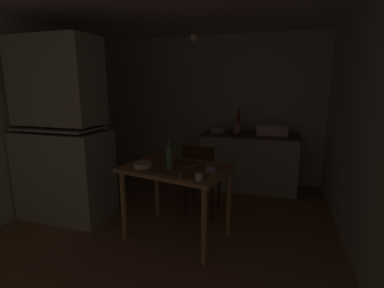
{
  "coord_description": "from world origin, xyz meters",
  "views": [
    {
      "loc": [
        1.13,
        -2.72,
        1.58
      ],
      "look_at": [
        0.22,
        0.26,
        0.94
      ],
      "focal_mm": 26.4,
      "sensor_mm": 36.0,
      "label": 1
    }
  ],
  "objects_px": {
    "hand_pump": "(238,122)",
    "chair_far_side": "(201,178)",
    "sink_basin": "(272,129)",
    "serving_bowl_wide": "(211,169)",
    "mixing_bowl_counter": "(218,130)",
    "teacup_mint": "(199,177)",
    "glass_bottle": "(169,157)",
    "dining_table": "(177,178)",
    "hutch_cabinet": "(62,137)"
  },
  "relations": [
    {
      "from": "chair_far_side",
      "to": "serving_bowl_wide",
      "type": "xyz_separation_m",
      "value": [
        0.28,
        -0.63,
        0.32
      ]
    },
    {
      "from": "hand_pump",
      "to": "chair_far_side",
      "type": "relative_size",
      "value": 0.44
    },
    {
      "from": "sink_basin",
      "to": "mixing_bowl_counter",
      "type": "bearing_deg",
      "value": -176.49
    },
    {
      "from": "hutch_cabinet",
      "to": "serving_bowl_wide",
      "type": "height_order",
      "value": "hutch_cabinet"
    },
    {
      "from": "hutch_cabinet",
      "to": "sink_basin",
      "type": "height_order",
      "value": "hutch_cabinet"
    },
    {
      "from": "hutch_cabinet",
      "to": "glass_bottle",
      "type": "distance_m",
      "value": 1.44
    },
    {
      "from": "teacup_mint",
      "to": "hutch_cabinet",
      "type": "bearing_deg",
      "value": 167.2
    },
    {
      "from": "sink_basin",
      "to": "teacup_mint",
      "type": "bearing_deg",
      "value": -105.26
    },
    {
      "from": "serving_bowl_wide",
      "to": "glass_bottle",
      "type": "relative_size",
      "value": 0.37
    },
    {
      "from": "dining_table",
      "to": "chair_far_side",
      "type": "height_order",
      "value": "chair_far_side"
    },
    {
      "from": "hand_pump",
      "to": "mixing_bowl_counter",
      "type": "distance_m",
      "value": 0.34
    },
    {
      "from": "hand_pump",
      "to": "chair_far_side",
      "type": "bearing_deg",
      "value": -102.93
    },
    {
      "from": "hand_pump",
      "to": "serving_bowl_wide",
      "type": "xyz_separation_m",
      "value": [
        0.0,
        -1.82,
        -0.24
      ]
    },
    {
      "from": "serving_bowl_wide",
      "to": "glass_bottle",
      "type": "bearing_deg",
      "value": -173.59
    },
    {
      "from": "hand_pump",
      "to": "mixing_bowl_counter",
      "type": "xyz_separation_m",
      "value": [
        -0.3,
        -0.1,
        -0.13
      ]
    },
    {
      "from": "teacup_mint",
      "to": "sink_basin",
      "type": "bearing_deg",
      "value": 74.74
    },
    {
      "from": "hutch_cabinet",
      "to": "teacup_mint",
      "type": "distance_m",
      "value": 1.84
    },
    {
      "from": "sink_basin",
      "to": "glass_bottle",
      "type": "xyz_separation_m",
      "value": [
        -0.93,
        -1.82,
        -0.05
      ]
    },
    {
      "from": "dining_table",
      "to": "hutch_cabinet",
      "type": "bearing_deg",
      "value": 176.71
    },
    {
      "from": "serving_bowl_wide",
      "to": "glass_bottle",
      "type": "xyz_separation_m",
      "value": [
        -0.41,
        -0.05,
        0.1
      ]
    },
    {
      "from": "glass_bottle",
      "to": "mixing_bowl_counter",
      "type": "bearing_deg",
      "value": 86.38
    },
    {
      "from": "hand_pump",
      "to": "chair_far_side",
      "type": "height_order",
      "value": "hand_pump"
    },
    {
      "from": "mixing_bowl_counter",
      "to": "chair_far_side",
      "type": "height_order",
      "value": "mixing_bowl_counter"
    },
    {
      "from": "mixing_bowl_counter",
      "to": "chair_far_side",
      "type": "relative_size",
      "value": 0.28
    },
    {
      "from": "mixing_bowl_counter",
      "to": "glass_bottle",
      "type": "distance_m",
      "value": 1.77
    },
    {
      "from": "serving_bowl_wide",
      "to": "teacup_mint",
      "type": "bearing_deg",
      "value": -99.18
    },
    {
      "from": "sink_basin",
      "to": "mixing_bowl_counter",
      "type": "xyz_separation_m",
      "value": [
        -0.81,
        -0.05,
        -0.03
      ]
    },
    {
      "from": "serving_bowl_wide",
      "to": "dining_table",
      "type": "bearing_deg",
      "value": 173.22
    },
    {
      "from": "dining_table",
      "to": "teacup_mint",
      "type": "distance_m",
      "value": 0.48
    },
    {
      "from": "hand_pump",
      "to": "sink_basin",
      "type": "bearing_deg",
      "value": -4.98
    },
    {
      "from": "teacup_mint",
      "to": "dining_table",
      "type": "bearing_deg",
      "value": 135.53
    },
    {
      "from": "mixing_bowl_counter",
      "to": "dining_table",
      "type": "relative_size",
      "value": 0.22
    },
    {
      "from": "hutch_cabinet",
      "to": "serving_bowl_wide",
      "type": "bearing_deg",
      "value": -4.0
    },
    {
      "from": "chair_far_side",
      "to": "glass_bottle",
      "type": "bearing_deg",
      "value": -101.32
    },
    {
      "from": "hutch_cabinet",
      "to": "glass_bottle",
      "type": "height_order",
      "value": "hutch_cabinet"
    },
    {
      "from": "dining_table",
      "to": "mixing_bowl_counter",
      "type": "bearing_deg",
      "value": 87.5
    },
    {
      "from": "teacup_mint",
      "to": "mixing_bowl_counter",
      "type": "bearing_deg",
      "value": 97.26
    },
    {
      "from": "hand_pump",
      "to": "teacup_mint",
      "type": "xyz_separation_m",
      "value": [
        -0.04,
        -2.1,
        -0.23
      ]
    },
    {
      "from": "hand_pump",
      "to": "teacup_mint",
      "type": "bearing_deg",
      "value": -91.13
    },
    {
      "from": "mixing_bowl_counter",
      "to": "teacup_mint",
      "type": "relative_size",
      "value": 3.75
    },
    {
      "from": "sink_basin",
      "to": "chair_far_side",
      "type": "relative_size",
      "value": 0.49
    },
    {
      "from": "mixing_bowl_counter",
      "to": "dining_table",
      "type": "bearing_deg",
      "value": -92.5
    },
    {
      "from": "hand_pump",
      "to": "teacup_mint",
      "type": "distance_m",
      "value": 2.11
    },
    {
      "from": "mixing_bowl_counter",
      "to": "chair_far_side",
      "type": "distance_m",
      "value": 1.17
    },
    {
      "from": "chair_far_side",
      "to": "sink_basin",
      "type": "bearing_deg",
      "value": 55.28
    },
    {
      "from": "mixing_bowl_counter",
      "to": "teacup_mint",
      "type": "xyz_separation_m",
      "value": [
        0.25,
        -2.0,
        -0.11
      ]
    },
    {
      "from": "mixing_bowl_counter",
      "to": "sink_basin",
      "type": "bearing_deg",
      "value": 3.51
    },
    {
      "from": "dining_table",
      "to": "sink_basin",
      "type": "bearing_deg",
      "value": 62.82
    },
    {
      "from": "sink_basin",
      "to": "serving_bowl_wide",
      "type": "height_order",
      "value": "sink_basin"
    },
    {
      "from": "hutch_cabinet",
      "to": "sink_basin",
      "type": "relative_size",
      "value": 4.8
    }
  ]
}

